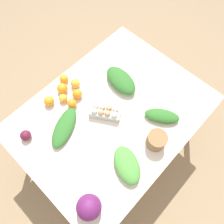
{
  "coord_description": "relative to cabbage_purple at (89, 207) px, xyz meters",
  "views": [
    {
      "loc": [
        -0.51,
        -0.48,
        2.22
      ],
      "look_at": [
        0.0,
        0.0,
        0.74
      ],
      "focal_mm": 35.0,
      "sensor_mm": 36.0,
      "label": 1
    }
  ],
  "objects": [
    {
      "name": "orange_1",
      "position": [
        0.51,
        0.83,
        -0.04
      ],
      "size": [
        0.07,
        0.07,
        0.07
      ],
      "primitive_type": "sphere",
      "color": "orange",
      "rests_on": "dining_table"
    },
    {
      "name": "greens_bunch_chard",
      "position": [
        0.24,
        0.51,
        -0.05
      ],
      "size": [
        0.35,
        0.26,
        0.06
      ],
      "primitive_type": "ellipsoid",
      "rotation": [
        0.0,
        0.0,
        3.59
      ],
      "color": "#2D6B28",
      "rests_on": "dining_table"
    },
    {
      "name": "orange_5",
      "position": [
        0.49,
        0.64,
        -0.04
      ],
      "size": [
        0.08,
        0.08,
        0.08
      ],
      "primitive_type": "sphere",
      "color": "orange",
      "rests_on": "dining_table"
    },
    {
      "name": "beet_root",
      "position": [
        0.01,
        0.66,
        -0.04
      ],
      "size": [
        0.08,
        0.08,
        0.08
      ],
      "primitive_type": "sphere",
      "color": "#5B1933",
      "rests_on": "dining_table"
    },
    {
      "name": "cabbage_purple",
      "position": [
        0.0,
        0.0,
        0.0
      ],
      "size": [
        0.15,
        0.15,
        0.15
      ],
      "primitive_type": "sphere",
      "color": "#601E5B",
      "rests_on": "dining_table"
    },
    {
      "name": "dining_table",
      "position": [
        0.57,
        0.35,
        -0.16
      ],
      "size": [
        1.43,
        1.09,
        0.72
      ],
      "color": "silver",
      "rests_on": "ground_plane"
    },
    {
      "name": "orange_4",
      "position": [
        0.3,
        0.75,
        -0.04
      ],
      "size": [
        0.08,
        0.08,
        0.08
      ],
      "primitive_type": "sphere",
      "color": "orange",
      "rests_on": "dining_table"
    },
    {
      "name": "greens_bunch_scallion",
      "position": [
        0.81,
        0.48,
        -0.03
      ],
      "size": [
        0.21,
        0.33,
        0.09
      ],
      "primitive_type": "ellipsoid",
      "rotation": [
        0.0,
        0.0,
        1.41
      ],
      "color": "#2D6B28",
      "rests_on": "dining_table"
    },
    {
      "name": "orange_3",
      "position": [
        0.44,
        0.76,
        -0.04
      ],
      "size": [
        0.08,
        0.08,
        0.08
      ],
      "primitive_type": "sphere",
      "color": "orange",
      "rests_on": "dining_table"
    },
    {
      "name": "greens_bunch_dandelion",
      "position": [
        0.79,
        0.06,
        -0.04
      ],
      "size": [
        0.23,
        0.28,
        0.07
      ],
      "primitive_type": "ellipsoid",
      "rotation": [
        0.0,
        0.0,
        2.14
      ],
      "color": "#2D6B28",
      "rests_on": "dining_table"
    },
    {
      "name": "orange_2",
      "position": [
        0.41,
        0.61,
        -0.04
      ],
      "size": [
        0.07,
        0.07,
        0.07
      ],
      "primitive_type": "sphere",
      "color": "orange",
      "rests_on": "dining_table"
    },
    {
      "name": "greens_bunch_beet_tops",
      "position": [
        0.35,
        0.01,
        -0.04
      ],
      "size": [
        0.26,
        0.31,
        0.08
      ],
      "primitive_type": "ellipsoid",
      "rotation": [
        0.0,
        0.0,
        4.26
      ],
      "color": "#4C933D",
      "rests_on": "dining_table"
    },
    {
      "name": "ground_plane",
      "position": [
        0.57,
        0.35,
        -0.8
      ],
      "size": [
        8.0,
        8.0,
        0.0
      ],
      "primitive_type": "plane",
      "color": "#937A5B"
    },
    {
      "name": "orange_0",
      "position": [
        0.55,
        0.73,
        -0.04
      ],
      "size": [
        0.07,
        0.07,
        0.07
      ],
      "primitive_type": "sphere",
      "color": "#F9A833",
      "rests_on": "dining_table"
    },
    {
      "name": "paper_bag",
      "position": [
        0.61,
        -0.03,
        -0.02
      ],
      "size": [
        0.14,
        0.14,
        0.12
      ],
      "primitive_type": "cylinder",
      "color": "olive",
      "rests_on": "dining_table"
    },
    {
      "name": "orange_6",
      "position": [
        0.39,
        0.7,
        -0.04
      ],
      "size": [
        0.06,
        0.06,
        0.06
      ],
      "primitive_type": "sphere",
      "color": "#F9A833",
      "rests_on": "dining_table"
    },
    {
      "name": "egg_carton",
      "position": [
        0.53,
        0.38,
        -0.03
      ],
      "size": [
        0.21,
        0.25,
        0.09
      ],
      "rotation": [
        0.0,
        0.0,
        2.12
      ],
      "color": "#B7B7B2",
      "rests_on": "dining_table"
    }
  ]
}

